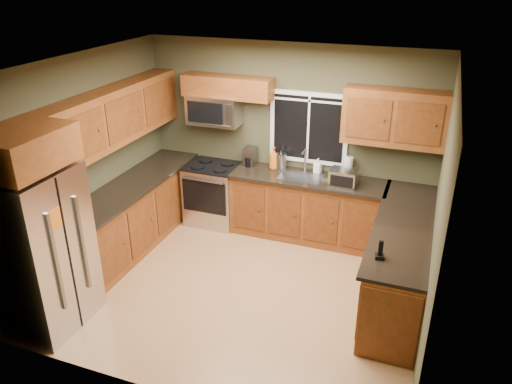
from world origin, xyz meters
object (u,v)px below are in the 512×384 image
Objects in this scene: coffee_maker at (250,157)px; paper_towel_roll at (348,167)px; range at (214,193)px; cordless_phone at (380,253)px; refrigerator at (42,251)px; kettle at (281,161)px; microwave at (214,110)px; soap_bottle_b at (318,166)px; toaster_oven at (343,178)px; soap_bottle_a at (274,158)px.

paper_towel_roll reaches higher than coffee_maker.
paper_towel_roll is at bearing 6.13° from range.
coffee_maker reaches higher than cordless_phone.
kettle is at bearing 60.21° from refrigerator.
range is at bearing -173.87° from paper_towel_roll.
microwave reaches higher than kettle.
cordless_phone is (2.66, -1.89, -0.73)m from microwave.
range is 3.48× the size of coffee_maker.
paper_towel_roll reaches higher than soap_bottle_b.
refrigerator is 3.19m from coffee_maker.
refrigerator is at bearing -112.49° from coffee_maker.
paper_towel_roll is at bearing 1.60° from coffee_maker.
microwave is (-0.00, 0.14, 1.26)m from range.
kettle reaches higher than range.
range is 1.18m from kettle.
range is 1.27m from microwave.
microwave reaches higher than soap_bottle_b.
soap_bottle_b reaches higher than range.
range is 3.33× the size of kettle.
kettle is (1.00, 0.18, 0.60)m from range.
toaster_oven is at bearing -15.89° from kettle.
range is at bearing -169.77° from kettle.
refrigerator is 2.37× the size of microwave.
coffee_maker is at bearing 17.88° from range.
soap_bottle_b is at bearing 53.51° from refrigerator.
cordless_phone is at bearing -70.32° from paper_towel_roll.
refrigerator reaches higher than paper_towel_roll.
soap_bottle_a is at bearing 61.44° from refrigerator.
microwave reaches higher than refrigerator.
soap_bottle_a is at bearing 167.11° from toaster_oven.
soap_bottle_b is at bearing 3.43° from coffee_maker.
soap_bottle_a is at bearing 132.74° from cordless_phone.
coffee_maker is 0.96× the size of kettle.
cordless_phone is at bearing -47.26° from soap_bottle_a.
toaster_oven is at bearing -6.66° from microwave.
microwave is 2.08m from toaster_oven.
paper_towel_roll is (0.96, 0.03, 0.02)m from kettle.
microwave is at bearing -177.83° from paper_towel_roll.
coffee_maker reaches higher than toaster_oven.
soap_bottle_b is at bearing 119.67° from cordless_phone.
kettle is 0.96m from paper_towel_roll.
kettle is at bearing 130.63° from cordless_phone.
microwave is 1.20m from kettle.
toaster_oven is at bearing -10.41° from coffee_maker.
soap_bottle_b is (-0.43, 0.32, -0.01)m from toaster_oven.
kettle is 0.87× the size of paper_towel_roll.
kettle is 2.55m from cordless_phone.
paper_towel_roll reaches higher than cordless_phone.
microwave is 1.68m from soap_bottle_b.
kettle reaches higher than cordless_phone.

